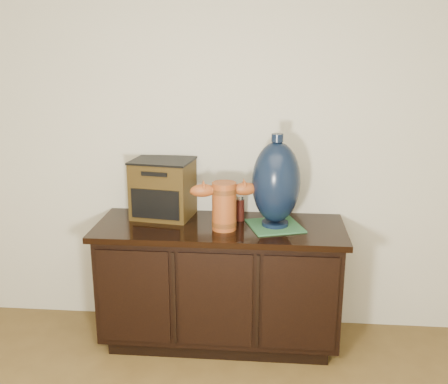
# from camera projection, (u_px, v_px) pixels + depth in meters

# --- Properties ---
(room) EXTENTS (5.00, 5.00, 5.00)m
(room) POSITION_uv_depth(u_px,v_px,m) (76.00, 377.00, 0.78)
(room) COLOR brown
(room) RESTS_ON ground
(sideboard) EXTENTS (1.46, 0.56, 0.75)m
(sideboard) POSITION_uv_depth(u_px,v_px,m) (220.00, 283.00, 3.17)
(sideboard) COLOR black
(sideboard) RESTS_ON ground
(terracotta_vessel) EXTENTS (0.39, 0.17, 0.28)m
(terracotta_vessel) POSITION_uv_depth(u_px,v_px,m) (224.00, 203.00, 2.96)
(terracotta_vessel) COLOR #9F4B1D
(terracotta_vessel) RESTS_ON sideboard
(tv_radio) EXTENTS (0.39, 0.34, 0.36)m
(tv_radio) POSITION_uv_depth(u_px,v_px,m) (163.00, 188.00, 3.18)
(tv_radio) COLOR #39280E
(tv_radio) RESTS_ON sideboard
(green_mat) EXTENTS (0.36, 0.36, 0.01)m
(green_mat) POSITION_uv_depth(u_px,v_px,m) (275.00, 226.00, 3.05)
(green_mat) COLOR #295B35
(green_mat) RESTS_ON sideboard
(lamp_base) EXTENTS (0.35, 0.35, 0.54)m
(lamp_base) POSITION_uv_depth(u_px,v_px,m) (276.00, 183.00, 2.98)
(lamp_base) COLOR black
(lamp_base) RESTS_ON green_mat
(spray_can) EXTENTS (0.05, 0.05, 0.15)m
(spray_can) POSITION_uv_depth(u_px,v_px,m) (240.00, 208.00, 3.14)
(spray_can) COLOR #52140E
(spray_can) RESTS_ON sideboard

